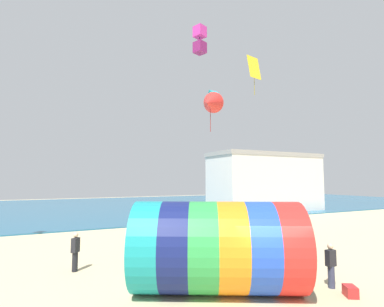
{
  "coord_description": "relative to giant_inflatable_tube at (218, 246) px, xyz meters",
  "views": [
    {
      "loc": [
        -6.73,
        -7.93,
        3.96
      ],
      "look_at": [
        -1.1,
        3.43,
        5.06
      ],
      "focal_mm": 28.0,
      "sensor_mm": 36.0,
      "label": 1
    }
  ],
  "objects": [
    {
      "name": "kite_yellow_diamond",
      "position": [
        6.33,
        5.75,
        9.6
      ],
      "size": [
        1.1,
        0.52,
        2.6
      ],
      "color": "yellow"
    },
    {
      "name": "cooler_box",
      "position": [
        3.82,
        -2.33,
        -1.4
      ],
      "size": [
        0.58,
        0.63,
        0.36
      ],
      "primitive_type": "cube",
      "rotation": [
        0.0,
        0.0,
        1.03
      ],
      "color": "red",
      "rests_on": "ground"
    },
    {
      "name": "ground_plane",
      "position": [
        1.08,
        -1.42,
        -1.58
      ],
      "size": [
        120.0,
        120.0,
        0.0
      ],
      "primitive_type": "plane",
      "color": "#CCBA8C"
    },
    {
      "name": "kite_red_delta",
      "position": [
        2.56,
        4.9,
        6.66
      ],
      "size": [
        1.9,
        1.89,
        2.39
      ],
      "color": "red"
    },
    {
      "name": "bystander_near_water",
      "position": [
        10.12,
        5.9,
        -0.76
      ],
      "size": [
        0.41,
        0.41,
        1.62
      ],
      "color": "#726651",
      "rests_on": "ground"
    },
    {
      "name": "kite_magenta_box",
      "position": [
        2.21,
        5.49,
        10.49
      ],
      "size": [
        0.77,
        0.77,
        1.71
      ],
      "color": "#D1339E"
    },
    {
      "name": "kite_handler",
      "position": [
        3.95,
        -1.48,
        -0.77
      ],
      "size": [
        0.36,
        0.24,
        1.6
      ],
      "color": "#383D56",
      "rests_on": "ground"
    },
    {
      "name": "bystander_far_left",
      "position": [
        -4.3,
        4.8,
        -0.73
      ],
      "size": [
        0.4,
        0.42,
        1.66
      ],
      "color": "black",
      "rests_on": "ground"
    },
    {
      "name": "promenade_building",
      "position": [
        19.46,
        20.47,
        2.05
      ],
      "size": [
        14.23,
        6.08,
        7.24
      ],
      "color": "silver",
      "rests_on": "ground"
    },
    {
      "name": "giant_inflatable_tube",
      "position": [
        0.0,
        0.0,
        0.0
      ],
      "size": [
        6.65,
        5.55,
        3.16
      ],
      "color": "teal",
      "rests_on": "ground"
    },
    {
      "name": "kite_cyan_delta",
      "position": [
        7.06,
        12.6,
        9.81
      ],
      "size": [
        1.83,
        1.81,
        2.29
      ],
      "color": "#2DB2C6"
    },
    {
      "name": "sea",
      "position": [
        1.08,
        35.45,
        -1.53
      ],
      "size": [
        120.0,
        40.0,
        0.1
      ],
      "primitive_type": "cube",
      "color": "#236084",
      "rests_on": "ground"
    }
  ]
}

